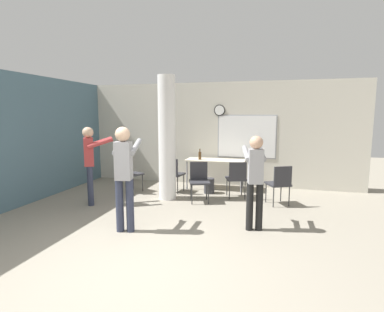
% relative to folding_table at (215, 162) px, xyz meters
% --- Properties ---
extents(ground_plane, '(24.00, 24.00, 0.00)m').
position_rel_folding_table_xyz_m(ground_plane, '(-0.25, -4.51, -0.71)').
color(ground_plane, gray).
extents(wall_left_accent, '(0.12, 7.00, 2.80)m').
position_rel_folding_table_xyz_m(wall_left_accent, '(-3.75, -2.01, 0.69)').
color(wall_left_accent, slate).
rests_on(wall_left_accent, ground_plane).
extents(wall_back, '(8.00, 0.15, 2.80)m').
position_rel_folding_table_xyz_m(wall_back, '(-0.23, 0.55, 0.69)').
color(wall_back, beige).
rests_on(wall_back, ground_plane).
extents(support_pillar, '(0.39, 0.39, 2.80)m').
position_rel_folding_table_xyz_m(support_pillar, '(-0.90, -1.21, 0.69)').
color(support_pillar, white).
rests_on(support_pillar, ground_plane).
extents(folding_table, '(1.52, 0.61, 0.77)m').
position_rel_folding_table_xyz_m(folding_table, '(0.00, 0.00, 0.00)').
color(folding_table, beige).
rests_on(folding_table, ground_plane).
extents(bottle_on_table, '(0.08, 0.08, 0.28)m').
position_rel_folding_table_xyz_m(bottle_on_table, '(-0.40, -0.08, 0.17)').
color(bottle_on_table, '#4C3319').
rests_on(bottle_on_table, folding_table).
extents(waste_bin, '(0.26, 0.26, 0.37)m').
position_rel_folding_table_xyz_m(waste_bin, '(-0.06, -0.49, -0.52)').
color(waste_bin, '#38383D').
rests_on(waste_bin, ground_plane).
extents(chair_table_left, '(0.50, 0.50, 0.87)m').
position_rel_folding_table_xyz_m(chair_table_left, '(-0.95, -0.66, -0.20)').
color(chair_table_left, '#2D2D33').
rests_on(chair_table_left, ground_plane).
extents(chair_table_front, '(0.56, 0.56, 0.87)m').
position_rel_folding_table_xyz_m(chair_table_front, '(-0.14, -1.22, -0.20)').
color(chair_table_front, '#2D2D33').
rests_on(chair_table_front, ground_plane).
extents(chair_mid_room, '(0.59, 0.59, 0.87)m').
position_rel_folding_table_xyz_m(chair_mid_room, '(1.59, -1.09, -0.20)').
color(chair_mid_room, '#2D2D33').
rests_on(chair_mid_room, ground_plane).
extents(chair_table_right, '(0.55, 0.55, 0.87)m').
position_rel_folding_table_xyz_m(chair_table_right, '(0.64, -0.78, -0.20)').
color(chair_table_right, '#2D2D33').
rests_on(chair_table_right, ground_plane).
extents(chair_near_pillar, '(0.58, 0.58, 0.87)m').
position_rel_folding_table_xyz_m(chair_near_pillar, '(-2.00, -0.90, -0.20)').
color(chair_near_pillar, '#2D2D33').
rests_on(chair_near_pillar, ground_plane).
extents(person_watching_back, '(0.67, 0.59, 1.68)m').
position_rel_folding_table_xyz_m(person_watching_back, '(-2.33, -2.05, 0.28)').
color(person_watching_back, '#2D3347').
rests_on(person_watching_back, ground_plane).
extents(person_playing_side, '(0.44, 0.62, 1.59)m').
position_rel_folding_table_xyz_m(person_playing_side, '(1.15, -2.62, 0.23)').
color(person_playing_side, black).
rests_on(person_playing_side, ground_plane).
extents(person_playing_front, '(0.47, 0.67, 1.74)m').
position_rel_folding_table_xyz_m(person_playing_front, '(-0.92, -3.23, 0.32)').
color(person_playing_front, '#2D3347').
rests_on(person_playing_front, ground_plane).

